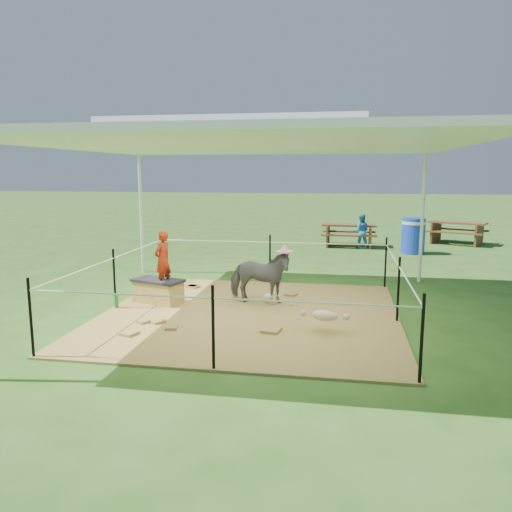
% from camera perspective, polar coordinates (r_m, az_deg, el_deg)
% --- Properties ---
extents(ground, '(90.00, 90.00, 0.00)m').
position_cam_1_polar(ground, '(7.92, -0.74, -6.80)').
color(ground, '#2D5919').
rests_on(ground, ground).
extents(hay_patch, '(4.60, 4.60, 0.03)m').
position_cam_1_polar(hay_patch, '(7.91, -0.74, -6.69)').
color(hay_patch, brown).
rests_on(hay_patch, ground).
extents(canopy_tent, '(6.30, 6.30, 2.90)m').
position_cam_1_polar(canopy_tent, '(7.61, -0.78, 13.04)').
color(canopy_tent, silver).
rests_on(canopy_tent, ground).
extents(rope_fence, '(4.54, 4.54, 1.00)m').
position_cam_1_polar(rope_fence, '(7.76, -0.75, -2.23)').
color(rope_fence, black).
rests_on(rope_fence, ground).
extents(straw_bale, '(0.90, 0.64, 0.36)m').
position_cam_1_polar(straw_bale, '(8.69, -11.12, -4.05)').
color(straw_bale, '#AF8C3F').
rests_on(straw_bale, hay_patch).
extents(dark_cloth, '(0.96, 0.70, 0.04)m').
position_cam_1_polar(dark_cloth, '(8.65, -11.16, -2.75)').
color(dark_cloth, black).
rests_on(dark_cloth, straw_bale).
extents(woman, '(0.33, 0.41, 0.97)m').
position_cam_1_polar(woman, '(8.53, -10.63, 0.25)').
color(woman, '#B32811').
rests_on(woman, straw_bale).
extents(green_bottle, '(0.08, 0.08, 0.22)m').
position_cam_1_polar(green_bottle, '(8.52, -15.65, -4.98)').
color(green_bottle, '#1A762E').
rests_on(green_bottle, hay_patch).
extents(pony, '(1.13, 0.60, 0.92)m').
position_cam_1_polar(pony, '(8.38, 0.38, -2.43)').
color(pony, '#505156').
rests_on(pony, hay_patch).
extents(pink_hat, '(0.29, 0.29, 0.13)m').
position_cam_1_polar(pink_hat, '(8.28, 0.38, 1.12)').
color(pink_hat, pink).
rests_on(pink_hat, pony).
extents(foal, '(1.06, 0.77, 0.53)m').
position_cam_1_polar(foal, '(7.03, 7.85, -6.52)').
color(foal, '#C6B290').
rests_on(foal, hay_patch).
extents(trash_barrel, '(0.83, 0.83, 0.98)m').
position_cam_1_polar(trash_barrel, '(14.41, 17.53, 2.21)').
color(trash_barrel, blue).
rests_on(trash_barrel, ground).
extents(picnic_table_near, '(1.64, 1.21, 0.67)m').
position_cam_1_polar(picnic_table_near, '(15.39, 10.57, 2.37)').
color(picnic_table_near, brown).
rests_on(picnic_table_near, ground).
extents(picnic_table_far, '(2.01, 1.79, 0.69)m').
position_cam_1_polar(picnic_table_far, '(16.88, 21.99, 2.49)').
color(picnic_table_far, '#54371C').
rests_on(picnic_table_far, ground).
extents(distant_person, '(0.52, 0.42, 1.02)m').
position_cam_1_polar(distant_person, '(14.94, 11.90, 2.78)').
color(distant_person, '#357EC9').
rests_on(distant_person, ground).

